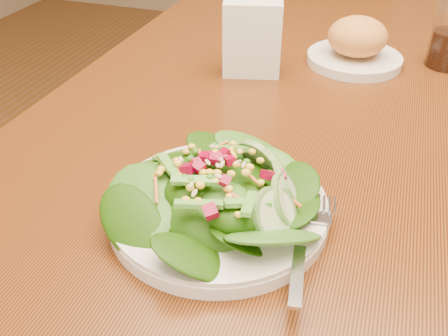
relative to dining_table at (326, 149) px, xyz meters
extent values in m
cube|color=brown|center=(0.00, 0.00, 0.08)|extent=(0.90, 1.40, 0.04)
cylinder|color=black|center=(-0.39, 0.64, -0.29)|extent=(0.07, 0.07, 0.71)
cube|color=black|center=(-0.18, 0.94, -0.18)|extent=(0.50, 0.50, 0.04)
cylinder|color=black|center=(-0.01, 1.16, -0.43)|extent=(0.04, 0.04, 0.44)
cylinder|color=black|center=(-0.39, 1.11, -0.43)|extent=(0.04, 0.04, 0.44)
cylinder|color=black|center=(0.04, 0.77, -0.43)|extent=(0.04, 0.04, 0.44)
cylinder|color=black|center=(-0.35, 0.73, -0.43)|extent=(0.04, 0.04, 0.44)
cylinder|color=silver|center=(-0.08, -0.34, 0.11)|extent=(0.25, 0.25, 0.02)
ellipsoid|color=#113306|center=(-0.08, -0.34, 0.14)|extent=(0.17, 0.17, 0.04)
cube|color=silver|center=(0.03, -0.37, 0.12)|extent=(0.05, 0.18, 0.01)
cylinder|color=silver|center=(0.01, 0.15, 0.11)|extent=(0.17, 0.17, 0.02)
ellipsoid|color=#C16C2D|center=(0.01, 0.15, 0.15)|extent=(0.11, 0.11, 0.07)
cube|color=white|center=(-0.15, 0.05, 0.17)|extent=(0.11, 0.08, 0.13)
cube|color=white|center=(-0.15, 0.05, 0.18)|extent=(0.09, 0.06, 0.11)
camera|label=1|loc=(0.07, -0.76, 0.47)|focal=40.00mm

